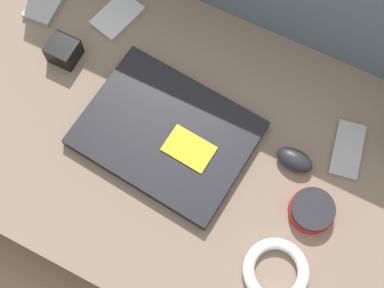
{
  "coord_description": "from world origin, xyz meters",
  "views": [
    {
      "loc": [
        0.16,
        -0.31,
        1.1
      ],
      "look_at": [
        0.0,
        0.0,
        0.16
      ],
      "focal_mm": 50.0,
      "sensor_mm": 36.0,
      "label": 1
    }
  ],
  "objects": [
    {
      "name": "couch_seat",
      "position": [
        0.0,
        0.0,
        0.07
      ],
      "size": [
        1.1,
        0.61,
        0.14
      ],
      "color": "#7A6656",
      "rests_on": "ground_plane"
    },
    {
      "name": "ground_plane",
      "position": [
        0.0,
        0.0,
        0.0
      ],
      "size": [
        8.0,
        8.0,
        0.0
      ],
      "primitive_type": "plane",
      "color": "#7A6651"
    },
    {
      "name": "phone_black",
      "position": [
        -0.27,
        0.19,
        0.14
      ],
      "size": [
        0.09,
        0.12,
        0.01
      ],
      "rotation": [
        0.0,
        0.0,
        -0.23
      ],
      "color": "#B7B7BC",
      "rests_on": "couch_seat"
    },
    {
      "name": "speaker_puck",
      "position": [
        0.25,
        -0.01,
        0.15
      ],
      "size": [
        0.08,
        0.08,
        0.03
      ],
      "color": "red",
      "rests_on": "couch_seat"
    },
    {
      "name": "laptop",
      "position": [
        -0.05,
        0.0,
        0.15
      ],
      "size": [
        0.34,
        0.27,
        0.03
      ],
      "rotation": [
        0.0,
        0.0,
        -0.08
      ],
      "color": "black",
      "rests_on": "couch_seat"
    },
    {
      "name": "cable_coil",
      "position": [
        0.24,
        -0.14,
        0.15
      ],
      "size": [
        0.12,
        0.12,
        0.02
      ],
      "color": "white",
      "rests_on": "couch_seat"
    },
    {
      "name": "computer_mouse",
      "position": [
        0.19,
        0.06,
        0.15
      ],
      "size": [
        0.07,
        0.04,
        0.03
      ],
      "rotation": [
        0.0,
        0.0,
        -0.04
      ],
      "color": "black",
      "rests_on": "couch_seat"
    },
    {
      "name": "charger_brick",
      "position": [
        -0.32,
        0.06,
        0.16
      ],
      "size": [
        0.06,
        0.05,
        0.04
      ],
      "color": "black",
      "rests_on": "couch_seat"
    },
    {
      "name": "phone_small",
      "position": [
        0.27,
        0.13,
        0.14
      ],
      "size": [
        0.07,
        0.12,
        0.01
      ],
      "rotation": [
        0.0,
        0.0,
        0.19
      ],
      "color": "#99999E",
      "rests_on": "couch_seat"
    }
  ]
}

